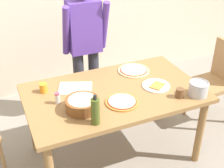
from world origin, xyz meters
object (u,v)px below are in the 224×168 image
plate_with_slice (156,86)px  olive_oil_bottle (95,111)px  cutting_board_white (75,88)px  chair_wooden_right (217,78)px  cup_small_brown (180,93)px  dining_table (114,100)px  popcorn_bowl (82,103)px  steel_pot (198,89)px  salt_shaker (58,98)px  person_cook (85,43)px  pizza_raw_on_board (134,70)px  cup_orange (43,88)px  pizza_cooked_on_tray (122,102)px

plate_with_slice → olive_oil_bottle: olive_oil_bottle is taller
olive_oil_bottle → cutting_board_white: bearing=89.2°
chair_wooden_right → cup_small_brown: 0.98m
dining_table → popcorn_bowl: popcorn_bowl is taller
steel_pot → salt_shaker: 1.23m
dining_table → chair_wooden_right: bearing=5.5°
popcorn_bowl → cup_small_brown: bearing=-10.7°
person_cook → salt_shaker: bearing=-124.2°
pizza_raw_on_board → dining_table: bearing=-140.5°
dining_table → salt_shaker: bearing=178.8°
steel_pot → cup_small_brown: (-0.17, 0.03, -0.02)m
chair_wooden_right → cutting_board_white: bearing=178.1°
dining_table → cup_orange: cup_orange is taller
pizza_cooked_on_tray → salt_shaker: bearing=157.9°
popcorn_bowl → dining_table: bearing=23.8°
olive_oil_bottle → cutting_board_white: size_ratio=0.85×
chair_wooden_right → cup_orange: bearing=176.6°
dining_table → person_cook: (-0.01, 0.76, 0.27)m
pizza_raw_on_board → pizza_cooked_on_tray: 0.59m
pizza_raw_on_board → cup_orange: cup_orange is taller
chair_wooden_right → cup_orange: (-1.91, 0.11, 0.26)m
cup_orange → cutting_board_white: 0.29m
pizza_cooked_on_tray → cup_orange: size_ratio=3.37×
popcorn_bowl → person_cook: bearing=69.5°
person_cook → steel_pot: (0.67, -1.11, -0.11)m
olive_oil_bottle → steel_pot: 0.98m
salt_shaker → cutting_board_white: 0.27m
pizza_cooked_on_tray → cup_orange: cup_orange is taller
plate_with_slice → cup_orange: size_ratio=3.06×
olive_oil_bottle → cup_orange: (-0.27, 0.61, -0.07)m
olive_oil_bottle → salt_shaker: (-0.20, 0.38, -0.06)m
plate_with_slice → olive_oil_bottle: size_ratio=1.02×
cup_orange → popcorn_bowl: bearing=-59.5°
steel_pot → cutting_board_white: 1.11m
cup_small_brown → steel_pot: bearing=-11.0°
dining_table → chair_wooden_right: chair_wooden_right is taller
cup_small_brown → popcorn_bowl: bearing=169.3°
cup_orange → salt_shaker: size_ratio=0.80×
person_cook → plate_with_slice: size_ratio=6.23×
steel_pot → olive_oil_bottle: bearing=-178.7°
dining_table → pizza_raw_on_board: size_ratio=5.03×
pizza_raw_on_board → pizza_cooked_on_tray: same height
person_cook → plate_with_slice: person_cook is taller
pizza_cooked_on_tray → olive_oil_bottle: bearing=-150.0°
pizza_raw_on_board → salt_shaker: 0.90m
plate_with_slice → cutting_board_white: (-0.71, 0.26, -0.00)m
dining_table → salt_shaker: 0.54m
person_cook → plate_with_slice: bearing=-63.9°
olive_oil_bottle → cup_orange: 0.67m
olive_oil_bottle → salt_shaker: bearing=117.5°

